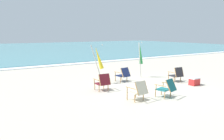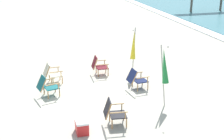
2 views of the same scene
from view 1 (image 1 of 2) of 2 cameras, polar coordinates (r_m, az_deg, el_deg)
name	(u,v)px [view 1 (image 1 of 2)]	position (r m, az deg, el deg)	size (l,w,h in m)	color
ground_plane	(151,87)	(10.87, 10.05, -4.46)	(80.00, 80.00, 0.00)	#B7AF9E
sea	(26,49)	(38.46, -21.50, 5.17)	(80.00, 40.00, 0.10)	teal
surf_band	(74,64)	(18.99, -9.81, 1.67)	(80.00, 1.10, 0.06)	white
beach_chair_back_right	(167,88)	(9.21, 14.11, -4.46)	(0.74, 0.86, 0.79)	#196066
beach_chair_back_left	(177,74)	(12.25, 16.52, -1.04)	(0.65, 0.72, 0.82)	#28282D
beach_chair_mid_center	(138,90)	(8.55, 6.84, -5.30)	(0.65, 0.76, 0.81)	beige
beach_chair_front_right	(103,82)	(9.94, -2.40, -3.09)	(0.61, 0.69, 0.82)	maroon
beach_chair_front_left	(123,74)	(11.81, 2.93, -1.09)	(0.65, 0.80, 0.79)	#19234C
umbrella_furled_green	(140,54)	(12.92, 7.45, 4.05)	(0.45, 0.35, 2.11)	#B7B2A8
umbrella_furled_yellow	(99,58)	(11.23, -3.53, 3.09)	(0.66, 0.44, 2.05)	#B7B2A8
cooler_box	(194,81)	(11.85, 20.71, -2.78)	(0.49, 0.35, 0.40)	red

